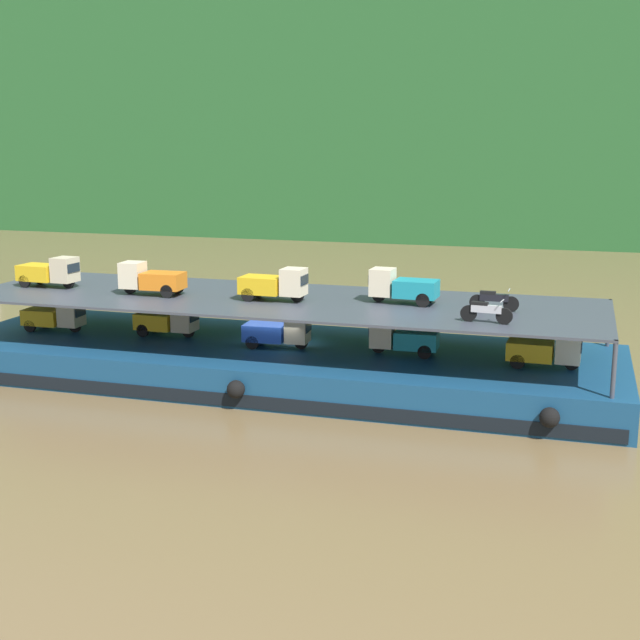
% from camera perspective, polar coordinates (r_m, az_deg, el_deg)
% --- Properties ---
extents(ground_plane, '(400.00, 400.00, 0.00)m').
position_cam_1_polar(ground_plane, '(36.67, -2.84, -3.95)').
color(ground_plane, brown).
extents(cargo_barge, '(28.41, 9.25, 1.50)m').
position_cam_1_polar(cargo_barge, '(36.45, -2.87, -2.83)').
color(cargo_barge, navy).
rests_on(cargo_barge, ground).
extents(cargo_rack, '(26.81, 7.89, 2.00)m').
position_cam_1_polar(cargo_rack, '(35.88, -2.90, 1.34)').
color(cargo_rack, '#383D47').
rests_on(cargo_rack, cargo_barge).
extents(mini_truck_lower_stern, '(2.77, 1.25, 1.38)m').
position_cam_1_polar(mini_truck_lower_stern, '(40.61, -17.16, 0.26)').
color(mini_truck_lower_stern, gold).
rests_on(mini_truck_lower_stern, cargo_barge).
extents(mini_truck_lower_aft, '(2.77, 1.24, 1.38)m').
position_cam_1_polar(mini_truck_lower_aft, '(38.42, -10.06, -0.03)').
color(mini_truck_lower_aft, gold).
rests_on(mini_truck_lower_aft, cargo_barge).
extents(mini_truck_lower_mid, '(2.79, 1.29, 1.38)m').
position_cam_1_polar(mini_truck_lower_mid, '(35.72, -2.79, -0.75)').
color(mini_truck_lower_mid, '#1E47B7').
rests_on(mini_truck_lower_mid, cargo_barge).
extents(mini_truck_lower_fore, '(2.78, 1.27, 1.38)m').
position_cam_1_polar(mini_truck_lower_fore, '(34.71, 5.51, -1.17)').
color(mini_truck_lower_fore, teal).
rests_on(mini_truck_lower_fore, cargo_barge).
extents(mini_truck_lower_bow, '(2.78, 1.26, 1.38)m').
position_cam_1_polar(mini_truck_lower_bow, '(33.65, 14.72, -1.93)').
color(mini_truck_lower_bow, gold).
rests_on(mini_truck_lower_bow, cargo_barge).
extents(mini_truck_upper_stern, '(2.80, 1.30, 1.38)m').
position_cam_1_polar(mini_truck_upper_stern, '(40.41, -17.50, 3.07)').
color(mini_truck_upper_stern, gold).
rests_on(mini_truck_upper_stern, cargo_rack).
extents(mini_truck_upper_mid, '(2.78, 1.28, 1.38)m').
position_cam_1_polar(mini_truck_upper_mid, '(37.28, -11.15, 2.70)').
color(mini_truck_upper_mid, orange).
rests_on(mini_truck_upper_mid, cargo_rack).
extents(mini_truck_upper_fore, '(2.77, 1.25, 1.38)m').
position_cam_1_polar(mini_truck_upper_fore, '(35.27, -3.03, 2.39)').
color(mini_truck_upper_fore, gold).
rests_on(mini_truck_upper_fore, cargo_rack).
extents(mini_truck_upper_bow, '(2.78, 1.27, 1.38)m').
position_cam_1_polar(mini_truck_upper_bow, '(34.82, 5.50, 2.23)').
color(mini_truck_upper_bow, teal).
rests_on(mini_truck_upper_bow, cargo_rack).
extents(motorcycle_upper_port, '(1.90, 0.55, 0.87)m').
position_cam_1_polar(motorcycle_upper_port, '(31.55, 10.94, 0.58)').
color(motorcycle_upper_port, black).
rests_on(motorcycle_upper_port, cargo_rack).
extents(motorcycle_upper_centre, '(1.90, 0.55, 0.87)m').
position_cam_1_polar(motorcycle_upper_centre, '(33.86, 11.44, 1.33)').
color(motorcycle_upper_centre, black).
rests_on(motorcycle_upper_centre, cargo_rack).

